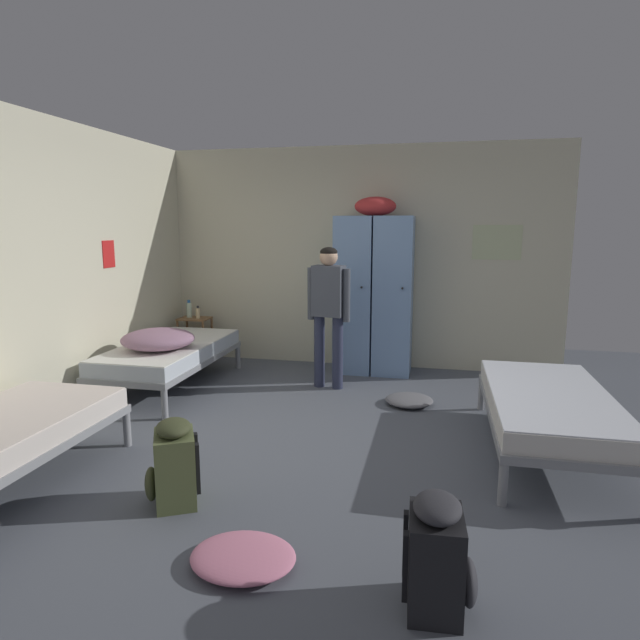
# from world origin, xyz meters

# --- Properties ---
(ground_plane) EXTENTS (7.84, 7.84, 0.00)m
(ground_plane) POSITION_xyz_m (0.00, 0.00, 0.00)
(ground_plane) COLOR #565B66
(room_backdrop) EXTENTS (4.89, 4.96, 2.69)m
(room_backdrop) POSITION_xyz_m (-1.21, 1.24, 1.35)
(room_backdrop) COLOR beige
(room_backdrop) RESTS_ON ground_plane
(locker_bank) EXTENTS (0.90, 0.55, 2.07)m
(locker_bank) POSITION_xyz_m (0.23, 2.17, 0.97)
(locker_bank) COLOR #7A9ECC
(locker_bank) RESTS_ON ground_plane
(shelf_unit) EXTENTS (0.38, 0.30, 0.57)m
(shelf_unit) POSITION_xyz_m (-2.08, 2.18, 0.35)
(shelf_unit) COLOR brown
(shelf_unit) RESTS_ON ground_plane
(bed_right) EXTENTS (0.90, 1.90, 0.49)m
(bed_right) POSITION_xyz_m (1.83, 0.09, 0.38)
(bed_right) COLOR gray
(bed_right) RESTS_ON ground_plane
(bed_left_rear) EXTENTS (0.90, 1.90, 0.49)m
(bed_left_rear) POSITION_xyz_m (-1.83, 1.03, 0.38)
(bed_left_rear) COLOR gray
(bed_left_rear) RESTS_ON ground_plane
(bedding_heap) EXTENTS (0.74, 0.72, 0.21)m
(bedding_heap) POSITION_xyz_m (-1.82, 0.76, 0.59)
(bedding_heap) COLOR gray
(bedding_heap) RESTS_ON bed_left_rear
(person_traveler) EXTENTS (0.48, 0.24, 1.52)m
(person_traveler) POSITION_xyz_m (-0.16, 1.41, 0.92)
(person_traveler) COLOR #2D334C
(person_traveler) RESTS_ON ground_plane
(water_bottle) EXTENTS (0.07, 0.07, 0.23)m
(water_bottle) POSITION_xyz_m (-2.16, 2.20, 0.67)
(water_bottle) COLOR silver
(water_bottle) RESTS_ON shelf_unit
(lotion_bottle) EXTENTS (0.05, 0.05, 0.16)m
(lotion_bottle) POSITION_xyz_m (-2.01, 2.14, 0.64)
(lotion_bottle) COLOR beige
(lotion_bottle) RESTS_ON shelf_unit
(backpack_olive) EXTENTS (0.41, 0.40, 0.55)m
(backpack_olive) POSITION_xyz_m (-0.62, -1.25, 0.26)
(backpack_olive) COLOR #566038
(backpack_olive) RESTS_ON ground_plane
(backpack_black) EXTENTS (0.35, 0.33, 0.55)m
(backpack_black) POSITION_xyz_m (1.01, -1.87, 0.26)
(backpack_black) COLOR black
(backpack_black) RESTS_ON ground_plane
(clothes_pile_grey) EXTENTS (0.47, 0.45, 0.09)m
(clothes_pile_grey) POSITION_xyz_m (0.73, 1.01, 0.05)
(clothes_pile_grey) COLOR slate
(clothes_pile_grey) RESTS_ON ground_plane
(clothes_pile_pink) EXTENTS (0.56, 0.47, 0.09)m
(clothes_pile_pink) POSITION_xyz_m (0.03, -1.76, 0.04)
(clothes_pile_pink) COLOR pink
(clothes_pile_pink) RESTS_ON ground_plane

